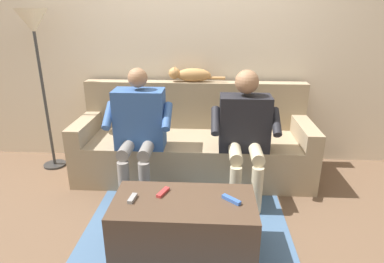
% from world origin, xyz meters
% --- Properties ---
extents(ground_plane, '(8.00, 8.00, 0.00)m').
position_xyz_m(ground_plane, '(0.00, 0.60, 0.00)').
color(ground_plane, brown).
extents(back_wall, '(5.21, 0.06, 2.69)m').
position_xyz_m(back_wall, '(0.00, -0.57, 1.35)').
color(back_wall, beige).
rests_on(back_wall, ground).
extents(couch, '(2.35, 0.79, 0.92)m').
position_xyz_m(couch, '(0.00, -0.13, 0.30)').
color(couch, '#9E896B').
rests_on(couch, ground).
extents(coffee_table, '(0.98, 0.50, 0.42)m').
position_xyz_m(coffee_table, '(0.00, 1.11, 0.21)').
color(coffee_table, '#4C3828').
rests_on(coffee_table, ground).
extents(person_left_seated, '(0.61, 0.57, 1.16)m').
position_xyz_m(person_left_seated, '(-0.48, 0.25, 0.65)').
color(person_left_seated, black).
rests_on(person_left_seated, ground).
extents(person_right_seated, '(0.60, 0.53, 1.16)m').
position_xyz_m(person_right_seated, '(0.48, 0.25, 0.65)').
color(person_right_seated, '#335693').
rests_on(person_right_seated, ground).
extents(cat_on_backrest, '(0.59, 0.12, 0.16)m').
position_xyz_m(cat_on_backrest, '(0.06, -0.39, 1.00)').
color(cat_on_backrest, '#B7844C').
rests_on(cat_on_backrest, couch).
extents(remote_gray, '(0.05, 0.11, 0.02)m').
position_xyz_m(remote_gray, '(0.35, 1.12, 0.43)').
color(remote_gray, gray).
rests_on(remote_gray, coffee_table).
extents(remote_blue, '(0.13, 0.12, 0.03)m').
position_xyz_m(remote_blue, '(-0.32, 1.10, 0.43)').
color(remote_blue, '#3860B7').
rests_on(remote_blue, coffee_table).
extents(remote_red, '(0.08, 0.14, 0.02)m').
position_xyz_m(remote_red, '(0.16, 1.03, 0.43)').
color(remote_red, '#B73333').
rests_on(remote_red, coffee_table).
extents(floor_rug, '(1.61, 1.76, 0.01)m').
position_xyz_m(floor_rug, '(0.00, 0.95, 0.00)').
color(floor_rug, '#426084').
rests_on(floor_rug, ground).
extents(floor_lamp, '(0.30, 0.30, 1.65)m').
position_xyz_m(floor_lamp, '(1.56, -0.20, 1.42)').
color(floor_lamp, '#2D2D2D').
rests_on(floor_lamp, ground).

